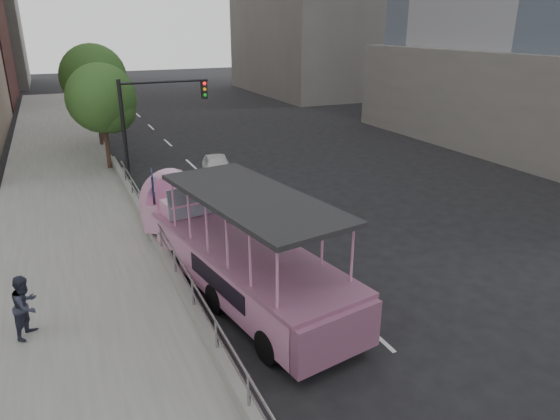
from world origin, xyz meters
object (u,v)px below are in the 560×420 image
Objects in this scene: duck_boat at (230,249)px; traffic_signal at (149,116)px; pedestrian_mid at (26,306)px; parking_sign at (154,199)px; street_tree_near at (104,101)px; street_tree_far at (96,80)px; car at (217,167)px.

traffic_signal is (-0.19, 10.76, 2.29)m from duck_boat.
parking_sign is at bearing -10.52° from pedestrian_mid.
duck_boat is at bearing -82.82° from street_tree_near.
traffic_signal reaches higher than duck_boat.
parking_sign is 16.52m from street_tree_far.
duck_boat is 2.78× the size of car.
car is at bearing -5.96° from pedestrian_mid.
car is 4.31m from traffic_signal.
traffic_signal is at bearing 5.56° from pedestrian_mid.
duck_boat reaches higher than pedestrian_mid.
street_tree_near reaches higher than pedestrian_mid.
car is 6.68m from street_tree_near.
parking_sign is at bearing 110.38° from duck_boat.
pedestrian_mid is 0.25× the size of street_tree_far.
street_tree_near is (-4.80, 3.36, 3.20)m from car.
parking_sign is 0.49× the size of street_tree_near.
traffic_signal is 3.80m from street_tree_near.
street_tree_near is (3.70, 15.04, 2.72)m from pedestrian_mid.
car is 14.46m from pedestrian_mid.
street_tree_near is at bearing 157.85° from car.
traffic_signal is at bearing -65.02° from street_tree_near.
car is at bearing 57.38° from parking_sign.
traffic_signal is at bearing 91.02° from duck_boat.
pedestrian_mid is 0.57× the size of parking_sign.
street_tree_far reaches higher than street_tree_near.
duck_boat is 11.26m from car.
pedestrian_mid is at bearing -171.21° from duck_boat.
traffic_signal is 0.91× the size of street_tree_near.
duck_boat is 14.54m from street_tree_near.
car is (3.01, 10.83, -0.59)m from duck_boat.
pedestrian_mid is at bearing -103.83° from street_tree_near.
car is 0.64× the size of street_tree_near.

